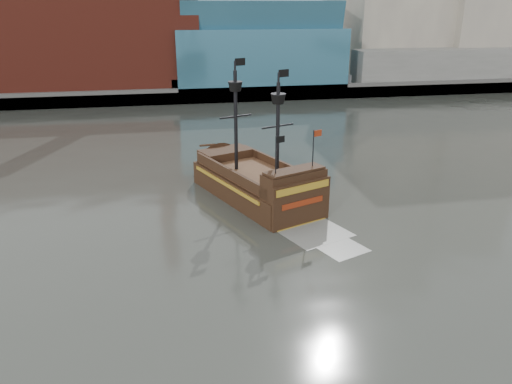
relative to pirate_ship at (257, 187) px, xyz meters
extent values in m
plane|color=#2A2D28|center=(0.30, -16.75, -1.16)|extent=(400.00, 400.00, 0.00)
cube|color=slate|center=(0.30, 75.25, -0.16)|extent=(220.00, 60.00, 2.00)
cube|color=#4C4C49|center=(0.30, 45.75, 0.14)|extent=(220.00, 1.00, 2.60)
cube|color=maroon|center=(-21.70, 55.25, 8.34)|extent=(42.00, 18.00, 15.00)
cube|color=#306680|center=(10.30, 53.25, 5.84)|extent=(30.00, 16.00, 10.00)
cube|color=slate|center=(48.30, 49.25, 3.84)|extent=(40.00, 6.00, 6.00)
cube|color=#306680|center=(10.30, 53.25, 13.84)|extent=(28.00, 14.94, 8.78)
cube|color=black|center=(-0.11, 0.28, -0.50)|extent=(9.90, 14.20, 2.84)
cube|color=#53301E|center=(-0.11, 0.28, 1.08)|extent=(8.91, 12.78, 0.33)
cube|color=black|center=(-2.04, 5.16, 1.47)|extent=(5.28, 4.15, 1.09)
cube|color=black|center=(1.98, -5.00, 1.90)|extent=(5.47, 3.53, 1.97)
cube|color=black|center=(2.35, -5.94, 0.16)|extent=(5.08, 2.22, 4.37)
cube|color=#B08722|center=(2.40, -6.08, 1.90)|extent=(4.61, 1.89, 0.55)
cube|color=maroon|center=(2.40, -6.08, 0.70)|extent=(3.59, 1.49, 0.44)
cylinder|color=black|center=(-1.53, 1.48, 5.51)|extent=(0.40, 0.40, 8.52)
cylinder|color=black|center=(1.53, -1.19, 5.18)|extent=(0.40, 0.40, 7.87)
cone|color=black|center=(-1.53, 1.48, 8.46)|extent=(1.56, 1.56, 0.76)
cone|color=black|center=(1.53, -1.19, 7.80)|extent=(1.56, 1.56, 0.76)
cube|color=black|center=(-1.07, 1.67, 10.43)|extent=(0.93, 0.39, 0.60)
cube|color=black|center=(1.98, -1.01, 9.77)|extent=(0.93, 0.39, 0.60)
cube|color=#9BA09B|center=(3.02, -7.65, -1.15)|extent=(5.77, 5.37, 0.02)
camera|label=1|loc=(-7.72, -39.98, 14.97)|focal=35.00mm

